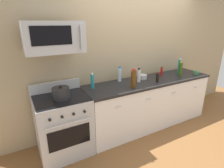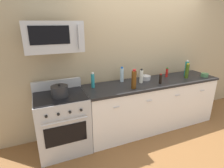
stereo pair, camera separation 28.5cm
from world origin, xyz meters
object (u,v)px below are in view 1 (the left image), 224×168
(bottle_hot_sauce_red, at_px, (161,71))
(bowl_steel_prep, at_px, (142,77))
(bottle_dish_soap, at_px, (92,81))
(bowl_green_glaze, at_px, (196,72))
(stockpot, at_px, (61,93))
(bottle_water_clear, at_px, (120,74))
(bottle_olive_oil, at_px, (181,69))
(bottle_wine_amber, at_px, (133,79))
(range_oven, at_px, (63,125))
(microwave, at_px, (54,37))
(bottle_vinegar_white, at_px, (139,75))
(bottle_soy_sauce_dark, at_px, (157,77))
(bottle_sparkling_teal, at_px, (180,67))

(bottle_hot_sauce_red, xyz_separation_m, bowl_steel_prep, (-0.48, 0.01, -0.05))
(bottle_dish_soap, distance_m, bowl_green_glaze, 2.21)
(stockpot, bearing_deg, bottle_water_clear, 13.58)
(bottle_olive_oil, distance_m, bottle_wine_amber, 1.21)
(range_oven, distance_m, bottle_dish_soap, 0.80)
(bottle_water_clear, height_order, bowl_steel_prep, bottle_water_clear)
(stockpot, bearing_deg, bottle_olive_oil, -0.61)
(bottle_olive_oil, height_order, bottle_hot_sauce_red, bottle_olive_oil)
(microwave, distance_m, stockpot, 0.75)
(bowl_green_glaze, distance_m, stockpot, 2.74)
(stockpot, bearing_deg, bottle_dish_soap, 17.69)
(bottle_vinegar_white, relative_size, bottle_dish_soap, 0.99)
(bottle_hot_sauce_red, height_order, bottle_wine_amber, bottle_wine_amber)
(range_oven, xyz_separation_m, bottle_vinegar_white, (1.40, 0.02, 0.57))
(bottle_soy_sauce_dark, relative_size, bottle_water_clear, 0.66)
(bottle_soy_sauce_dark, relative_size, bottle_sparkling_teal, 0.56)
(bottle_vinegar_white, distance_m, bowl_steel_prep, 0.22)
(bottle_vinegar_white, relative_size, stockpot, 1.04)
(bottle_hot_sauce_red, xyz_separation_m, bowl_green_glaze, (0.69, -0.28, -0.05))
(bottle_hot_sauce_red, bearing_deg, bottle_sparkling_teal, -15.94)
(bottle_water_clear, height_order, stockpot, bottle_water_clear)
(bottle_olive_oil, distance_m, bottle_dish_soap, 1.80)
(bowl_steel_prep, bearing_deg, bowl_green_glaze, -13.96)
(bottle_wine_amber, relative_size, bowl_steel_prep, 1.67)
(bottle_dish_soap, bearing_deg, stockpot, -162.31)
(bottle_soy_sauce_dark, height_order, bowl_steel_prep, bottle_soy_sauce_dark)
(bottle_dish_soap, xyz_separation_m, bowl_steel_prep, (1.02, 0.02, -0.08))
(microwave, height_order, bowl_steel_prep, microwave)
(bottle_hot_sauce_red, distance_m, stockpot, 2.05)
(bottle_vinegar_white, relative_size, bottle_hot_sauce_red, 1.37)
(bottle_olive_oil, distance_m, stockpot, 2.34)
(microwave, relative_size, bowl_steel_prep, 3.94)
(bottle_wine_amber, bearing_deg, microwave, 168.90)
(bowl_steel_prep, bearing_deg, microwave, -176.43)
(bottle_vinegar_white, distance_m, stockpot, 1.40)
(bottle_water_clear, bearing_deg, stockpot, -166.42)
(stockpot, bearing_deg, range_oven, 90.00)
(bottle_vinegar_white, height_order, bottle_wine_amber, bottle_wine_amber)
(bottle_water_clear, xyz_separation_m, bowl_green_glaze, (1.62, -0.36, -0.09))
(range_oven, distance_m, bowl_steel_prep, 1.65)
(bottle_olive_oil, distance_m, bottle_sparkling_teal, 0.13)
(microwave, bearing_deg, bottle_olive_oil, -3.01)
(microwave, xyz_separation_m, bottle_vinegar_white, (1.40, -0.03, -0.71))
(microwave, distance_m, bottle_wine_amber, 1.34)
(bottle_wine_amber, bearing_deg, bottle_soy_sauce_dark, 2.73)
(microwave, bearing_deg, bottle_water_clear, 8.74)
(microwave, distance_m, bottle_water_clear, 1.33)
(bottle_olive_oil, xyz_separation_m, bottle_soy_sauce_dark, (-0.66, -0.07, -0.05))
(range_oven, relative_size, bottle_vinegar_white, 4.28)
(microwave, bearing_deg, bowl_green_glaze, -4.04)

